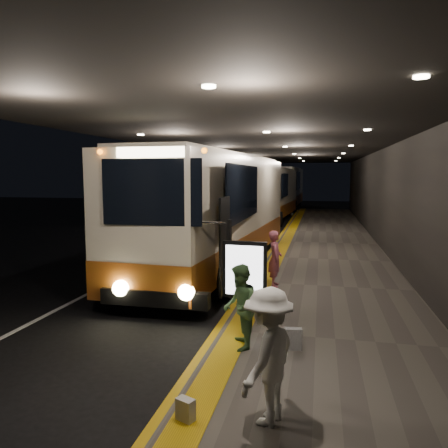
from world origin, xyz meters
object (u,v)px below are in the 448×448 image
(passenger_boarding, at_px, (275,259))
(info_sign, at_px, (245,272))
(bag_polka, at_px, (293,339))
(bag_plain, at_px, (186,410))
(coach_main, at_px, (218,215))
(stanchion_post, at_px, (257,288))
(coach_second, at_px, (270,196))
(passenger_waiting_green, at_px, (240,307))
(passenger_waiting_white, at_px, (268,355))
(coach_third, at_px, (286,189))

(passenger_boarding, bearing_deg, info_sign, 170.80)
(bag_polka, bearing_deg, bag_plain, -114.50)
(coach_main, distance_m, passenger_boarding, 3.76)
(coach_main, bearing_deg, stanchion_post, -63.67)
(coach_second, relative_size, passenger_waiting_green, 7.67)
(passenger_waiting_white, relative_size, bag_plain, 5.87)
(coach_main, height_order, info_sign, coach_main)
(passenger_boarding, bearing_deg, passenger_waiting_green, 171.86)
(passenger_waiting_white, bearing_deg, passenger_boarding, -155.36)
(passenger_waiting_white, distance_m, stanchion_post, 4.58)
(coach_main, xyz_separation_m, coach_second, (-0.03, 16.30, -0.10))
(coach_main, bearing_deg, bag_polka, -63.15)
(passenger_boarding, height_order, stanchion_post, passenger_boarding)
(passenger_waiting_white, xyz_separation_m, stanchion_post, (-0.79, 4.49, -0.33))
(coach_second, xyz_separation_m, passenger_waiting_white, (2.97, -25.94, -0.74))
(coach_third, height_order, info_sign, coach_third)
(coach_third, height_order, passenger_waiting_white, coach_third)
(passenger_waiting_green, relative_size, passenger_waiting_white, 0.88)
(passenger_waiting_white, bearing_deg, coach_second, -153.99)
(coach_third, xyz_separation_m, bag_plain, (1.78, -38.31, -1.57))
(info_sign, bearing_deg, passenger_boarding, 91.21)
(bag_polka, height_order, stanchion_post, stanchion_post)
(passenger_waiting_white, bearing_deg, passenger_waiting_green, -141.49)
(passenger_boarding, relative_size, bag_plain, 5.33)
(passenger_boarding, relative_size, stanchion_post, 1.46)
(stanchion_post, bearing_deg, bag_plain, -92.77)
(coach_main, xyz_separation_m, passenger_waiting_green, (2.17, -7.39, -0.94))
(stanchion_post, bearing_deg, bag_polka, -65.55)
(passenger_boarding, distance_m, passenger_waiting_white, 6.86)
(coach_main, relative_size, coach_second, 1.07)
(info_sign, bearing_deg, coach_second, 99.58)
(bag_polka, bearing_deg, passenger_waiting_green, -171.77)
(bag_plain, distance_m, stanchion_post, 4.75)
(passenger_waiting_white, xyz_separation_m, bag_plain, (-1.02, -0.23, -0.72))
(info_sign, xyz_separation_m, stanchion_post, (0.03, 1.52, -0.71))
(coach_main, distance_m, passenger_waiting_white, 10.11)
(coach_second, relative_size, bag_polka, 30.24)
(coach_main, height_order, bag_plain, coach_main)
(coach_second, bearing_deg, stanchion_post, -81.00)
(passenger_waiting_white, relative_size, bag_polka, 4.45)
(coach_second, bearing_deg, bag_plain, -82.53)
(bag_plain, bearing_deg, coach_second, 94.25)
(passenger_boarding, xyz_separation_m, passenger_waiting_green, (-0.16, -4.59, -0.02))
(passenger_waiting_white, bearing_deg, bag_polka, -164.60)
(coach_third, bearing_deg, info_sign, -85.69)
(bag_plain, xyz_separation_m, stanchion_post, (0.23, 4.73, 0.39))
(bag_plain, bearing_deg, coach_third, 92.66)
(coach_main, relative_size, passenger_waiting_white, 7.23)
(coach_second, xyz_separation_m, bag_polka, (3.14, -23.56, -1.41))
(passenger_waiting_green, distance_m, stanchion_post, 2.26)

